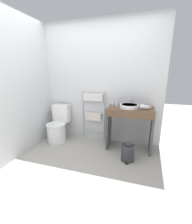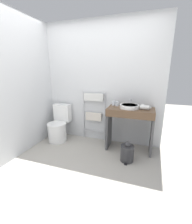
{
  "view_description": "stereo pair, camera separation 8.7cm",
  "coord_description": "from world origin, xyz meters",
  "views": [
    {
      "loc": [
        0.88,
        -1.69,
        1.53
      ],
      "look_at": [
        0.08,
        0.95,
        0.77
      ],
      "focal_mm": 24.0,
      "sensor_mm": 36.0,
      "label": 1
    },
    {
      "loc": [
        0.96,
        -1.66,
        1.53
      ],
      "look_at": [
        0.08,
        0.95,
        0.77
      ],
      "focal_mm": 24.0,
      "sensor_mm": 36.0,
      "label": 2
    }
  ],
  "objects": [
    {
      "name": "cup_near_wall",
      "position": [
        0.35,
        1.27,
        0.9
      ],
      "size": [
        0.07,
        0.07,
        0.09
      ],
      "color": "silver",
      "rests_on": "vanity_counter"
    },
    {
      "name": "toilet",
      "position": [
        -0.85,
        1.06,
        0.32
      ],
      "size": [
        0.41,
        0.56,
        0.8
      ],
      "color": "white",
      "rests_on": "ground_plane"
    },
    {
      "name": "sink_basin",
      "position": [
        0.68,
        1.13,
        0.89
      ],
      "size": [
        0.36,
        0.36,
        0.07
      ],
      "color": "white",
      "rests_on": "vanity_counter"
    },
    {
      "name": "wall_back",
      "position": [
        0.0,
        1.45,
        1.26
      ],
      "size": [
        2.64,
        0.12,
        2.52
      ],
      "primitive_type": "cube",
      "color": "silver",
      "rests_on": "ground_plane"
    },
    {
      "name": "cup_near_edge",
      "position": [
        0.42,
        1.23,
        0.9
      ],
      "size": [
        0.07,
        0.07,
        0.09
      ],
      "color": "silver",
      "rests_on": "vanity_counter"
    },
    {
      "name": "wall_side",
      "position": [
        -1.26,
        0.69,
        1.26
      ],
      "size": [
        0.12,
        2.06,
        2.52
      ],
      "primitive_type": "cube",
      "color": "silver",
      "rests_on": "ground_plane"
    },
    {
      "name": "faucet",
      "position": [
        0.68,
        1.31,
        0.94
      ],
      "size": [
        0.02,
        0.1,
        0.13
      ],
      "color": "silver",
      "rests_on": "vanity_counter"
    },
    {
      "name": "towel_radiator",
      "position": [
        -0.11,
        1.34,
        0.72
      ],
      "size": [
        0.52,
        0.06,
        1.1
      ],
      "color": "silver",
      "rests_on": "ground_plane"
    },
    {
      "name": "vanity_counter",
      "position": [
        0.71,
        1.12,
        0.57
      ],
      "size": [
        0.86,
        0.46,
        0.85
      ],
      "color": "brown",
      "rests_on": "ground_plane"
    },
    {
      "name": "trash_bin",
      "position": [
        0.73,
        0.71,
        0.16
      ],
      "size": [
        0.23,
        0.27,
        0.36
      ],
      "color": "#333335",
      "rests_on": "ground_plane"
    },
    {
      "name": "hair_dryer",
      "position": [
        0.96,
        1.11,
        0.89
      ],
      "size": [
        0.21,
        0.18,
        0.08
      ],
      "color": "white",
      "rests_on": "vanity_counter"
    },
    {
      "name": "ground_plane",
      "position": [
        0.0,
        0.0,
        0.0
      ],
      "size": [
        12.0,
        12.0,
        0.0
      ],
      "primitive_type": "plane",
      "color": "#A8A399"
    }
  ]
}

